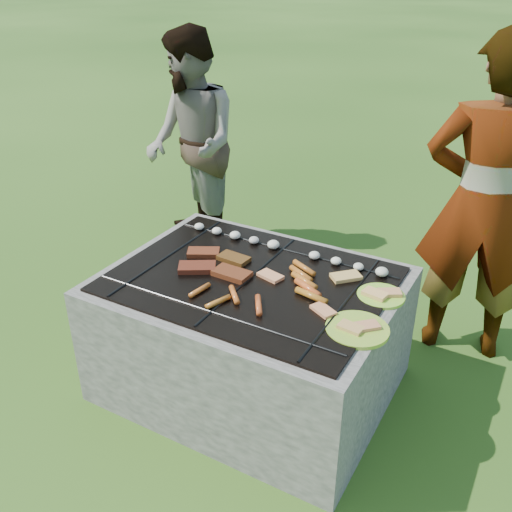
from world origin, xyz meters
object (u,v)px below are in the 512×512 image
Objects in this scene: cook at (483,204)px; bystander at (191,145)px; plate_far at (381,295)px; plate_near at (357,329)px; fire_pit at (251,337)px.

cook is 1.96m from bystander.
plate_near is (-0.00, -0.29, -0.00)m from plate_far.
fire_pit is 0.78× the size of cook.
plate_far is (0.56, 0.15, 0.33)m from fire_pit.
cook is at bearing 75.38° from plate_near.
fire_pit is 0.67m from plate_far.
cook is (0.26, 0.70, 0.22)m from plate_far.
plate_near is 1.04m from cook.
fire_pit is at bearing -165.19° from plate_far.
bystander is (-1.68, 1.27, 0.15)m from plate_near.
bystander is at bearing -21.86° from cook.
fire_pit is 0.85× the size of bystander.
fire_pit is 0.66m from plate_near.
plate_near is at bearing -13.75° from fire_pit.
cook is at bearing 46.05° from fire_pit.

